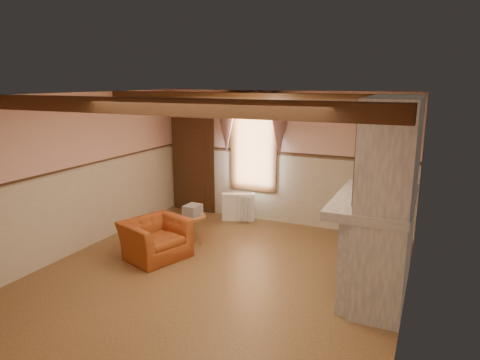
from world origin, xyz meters
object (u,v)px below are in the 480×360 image
at_px(armchair, 156,239).
at_px(bowl, 377,191).
at_px(mantel_clock, 382,179).
at_px(radiator, 238,207).
at_px(oil_lamp, 381,179).
at_px(side_table, 192,230).

relative_size(armchair, bowl, 3.18).
bearing_deg(armchair, bowl, -63.40).
xyz_separation_m(bowl, mantel_clock, (0.00, 0.59, 0.06)).
bearing_deg(armchair, mantel_clock, -54.27).
distance_m(radiator, bowl, 3.83).
height_order(bowl, oil_lamp, oil_lamp).
distance_m(armchair, bowl, 3.74).
relative_size(radiator, bowl, 2.16).
relative_size(armchair, side_table, 1.87).
height_order(side_table, oil_lamp, oil_lamp).
xyz_separation_m(side_table, radiator, (0.20, 1.62, 0.02)).
height_order(side_table, mantel_clock, mantel_clock).
relative_size(side_table, oil_lamp, 1.96).
height_order(radiator, bowl, bowl).
xyz_separation_m(armchair, radiator, (0.45, 2.43, -0.03)).
relative_size(bowl, mantel_clock, 1.35).
relative_size(radiator, oil_lamp, 2.50).
height_order(radiator, oil_lamp, oil_lamp).
bearing_deg(bowl, oil_lamp, 90.00).
bearing_deg(side_table, mantel_clock, 4.35).
xyz_separation_m(side_table, bowl, (3.28, -0.34, 1.18)).
xyz_separation_m(side_table, mantel_clock, (3.28, 0.25, 1.25)).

